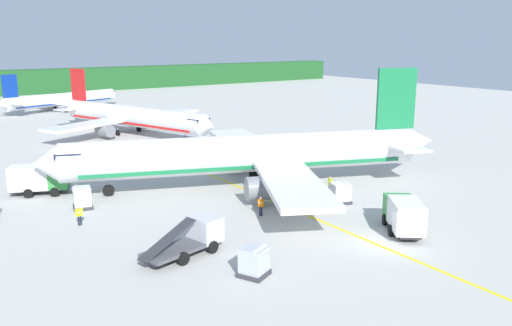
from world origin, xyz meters
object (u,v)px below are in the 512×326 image
(airliner_foreground, at_px, (251,154))
(service_truck_baggage, at_px, (194,237))
(service_truck_fuel, at_px, (404,214))
(service_truck_catering, at_px, (38,179))
(cargo_container_mid, at_px, (254,262))
(cargo_container_far, at_px, (82,198))
(airliner_far_taxiway, at_px, (62,100))
(cargo_container_near, at_px, (340,193))
(crew_loader_left, at_px, (261,205))
(airliner_mid_apron, at_px, (131,117))
(crew_marshaller, at_px, (79,214))
(crew_loader_right, at_px, (330,184))

(airliner_foreground, height_order, service_truck_baggage, airliner_foreground)
(airliner_foreground, relative_size, service_truck_fuel, 6.95)
(service_truck_baggage, xyz_separation_m, service_truck_catering, (-5.72, 21.40, 0.40))
(service_truck_baggage, xyz_separation_m, cargo_container_mid, (1.33, -5.61, -0.21))
(cargo_container_far, bearing_deg, airliner_far_taxiway, 76.43)
(cargo_container_near, height_order, crew_loader_left, cargo_container_near)
(cargo_container_far, distance_m, crew_loader_left, 16.15)
(airliner_foreground, xyz_separation_m, airliner_mid_apron, (1.34, 35.99, -0.57))
(airliner_mid_apron, relative_size, cargo_container_mid, 14.83)
(service_truck_catering, relative_size, cargo_container_mid, 2.57)
(airliner_foreground, height_order, crew_marshaller, airliner_foreground)
(airliner_foreground, distance_m, airliner_mid_apron, 36.02)
(airliner_mid_apron, bearing_deg, crew_loader_left, -97.58)
(airliner_foreground, height_order, cargo_container_near, airliner_foreground)
(airliner_far_taxiway, distance_m, service_truck_fuel, 88.96)
(airliner_foreground, distance_m, service_truck_catering, 21.06)
(cargo_container_mid, xyz_separation_m, cargo_container_far, (-4.91, 20.14, 0.03))
(cargo_container_near, relative_size, crew_loader_right, 1.29)
(airliner_far_taxiway, bearing_deg, service_truck_catering, -106.86)
(service_truck_fuel, distance_m, cargo_container_near, 8.56)
(cargo_container_near, xyz_separation_m, cargo_container_mid, (-15.36, -8.21, 0.03))
(crew_marshaller, bearing_deg, airliner_far_taxiway, 76.06)
(crew_marshaller, bearing_deg, crew_loader_right, -12.26)
(service_truck_baggage, bearing_deg, cargo_container_near, 8.85)
(service_truck_fuel, bearing_deg, crew_loader_right, 77.59)
(airliner_mid_apron, relative_size, airliner_far_taxiway, 1.21)
(airliner_foreground, height_order, cargo_container_mid, airliner_foreground)
(airliner_far_taxiway, relative_size, service_truck_baggage, 4.16)
(cargo_container_mid, height_order, crew_marshaller, cargo_container_mid)
(crew_marshaller, distance_m, crew_loader_right, 23.49)
(crew_loader_left, bearing_deg, airliner_foreground, 60.89)
(cargo_container_mid, bearing_deg, airliner_far_taxiway, 82.52)
(airliner_foreground, height_order, crew_loader_left, airliner_foreground)
(crew_loader_right, bearing_deg, airliner_far_taxiway, 93.59)
(service_truck_baggage, height_order, crew_loader_right, service_truck_baggage)
(cargo_container_far, height_order, crew_loader_right, cargo_container_far)
(service_truck_baggage, height_order, crew_marshaller, service_truck_baggage)
(service_truck_fuel, distance_m, cargo_container_mid, 14.09)
(service_truck_catering, bearing_deg, crew_loader_right, -34.36)
(cargo_container_far, relative_size, crew_marshaller, 1.28)
(cargo_container_near, bearing_deg, airliner_far_taxiway, 92.65)
(airliner_mid_apron, relative_size, cargo_container_near, 14.96)
(service_truck_catering, distance_m, crew_marshaller, 11.16)
(airliner_foreground, xyz_separation_m, airliner_far_taxiway, (-0.02, 71.19, -1.07))
(service_truck_catering, distance_m, crew_loader_left, 22.64)
(airliner_foreground, relative_size, service_truck_baggage, 5.98)
(cargo_container_mid, bearing_deg, cargo_container_far, 103.70)
(cargo_container_mid, bearing_deg, airliner_mid_apron, 76.35)
(airliner_mid_apron, bearing_deg, airliner_foreground, -92.12)
(service_truck_fuel, bearing_deg, airliner_mid_apron, 91.15)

